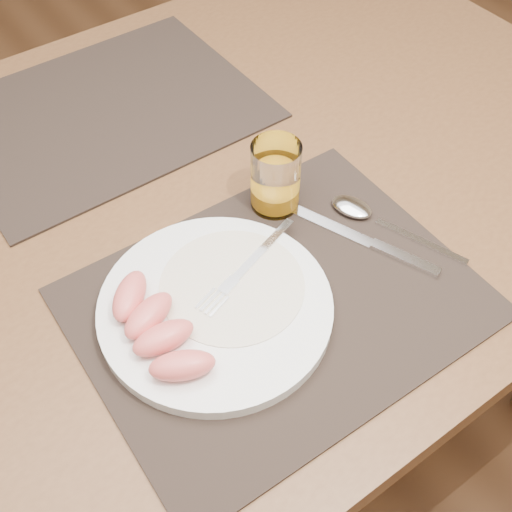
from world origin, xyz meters
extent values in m
plane|color=#54331C|center=(0.00, 0.00, 0.00)|extent=(5.00, 5.00, 0.00)
cube|color=brown|center=(0.00, 0.00, 0.73)|extent=(1.40, 0.90, 0.04)
cylinder|color=brown|center=(0.62, 0.37, 0.35)|extent=(0.06, 0.06, 0.71)
cube|color=black|center=(-0.01, -0.22, 0.75)|extent=(0.46, 0.36, 0.00)
cube|color=black|center=(-0.01, 0.22, 0.75)|extent=(0.45, 0.35, 0.00)
cylinder|color=white|center=(-0.07, -0.19, 0.76)|extent=(0.27, 0.27, 0.02)
cylinder|color=white|center=(-0.04, -0.18, 0.77)|extent=(0.17, 0.17, 0.00)
cube|color=silver|center=(0.02, -0.16, 0.77)|extent=(0.11, 0.05, 0.00)
cube|color=silver|center=(-0.05, -0.18, 0.77)|extent=(0.03, 0.02, 0.00)
cube|color=silver|center=(-0.08, -0.19, 0.77)|extent=(0.04, 0.03, 0.00)
cube|color=silver|center=(0.12, -0.16, 0.76)|extent=(0.06, 0.13, 0.00)
cube|color=silver|center=(0.16, -0.26, 0.76)|extent=(0.05, 0.09, 0.01)
cube|color=silver|center=(0.20, -0.25, 0.76)|extent=(0.05, 0.12, 0.00)
ellipsoid|color=silver|center=(0.16, -0.16, 0.76)|extent=(0.05, 0.07, 0.01)
cylinder|color=white|center=(0.09, -0.09, 0.80)|extent=(0.06, 0.06, 0.10)
cylinder|color=orange|center=(0.09, -0.09, 0.77)|extent=(0.05, 0.05, 0.02)
ellipsoid|color=#E3675C|center=(-0.15, -0.25, 0.78)|extent=(0.08, 0.06, 0.03)
ellipsoid|color=#E3675C|center=(-0.15, -0.20, 0.78)|extent=(0.07, 0.04, 0.03)
ellipsoid|color=#E3675C|center=(-0.15, -0.17, 0.78)|extent=(0.08, 0.05, 0.03)
ellipsoid|color=#E3675C|center=(-0.15, -0.13, 0.78)|extent=(0.07, 0.07, 0.03)
camera|label=1|loc=(-0.28, -0.56, 1.37)|focal=45.00mm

